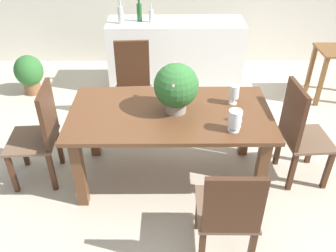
{
  "coord_description": "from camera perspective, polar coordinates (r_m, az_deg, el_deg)",
  "views": [
    {
      "loc": [
        -0.04,
        -3.0,
        2.46
      ],
      "look_at": [
        -0.02,
        -0.23,
        0.58
      ],
      "focal_mm": 38.34,
      "sensor_mm": 36.0,
      "label": 1
    }
  ],
  "objects": [
    {
      "name": "chair_far_left",
      "position": [
        4.18,
        -5.58,
        6.89
      ],
      "size": [
        0.45,
        0.47,
        1.02
      ],
      "rotation": [
        0.0,
        0.0,
        0.05
      ],
      "color": "#422616",
      "rests_on": "ground"
    },
    {
      "name": "flower_centerpiece",
      "position": [
        3.1,
        1.3,
        6.25
      ],
      "size": [
        0.39,
        0.39,
        0.45
      ],
      "color": "gray",
      "rests_on": "dining_table"
    },
    {
      "name": "wine_bottle_green",
      "position": [
        4.82,
        -7.55,
        17.17
      ],
      "size": [
        0.07,
        0.07,
        0.31
      ],
      "color": "#B2BFB7",
      "rests_on": "kitchen_counter"
    },
    {
      "name": "crystal_vase_center_near",
      "position": [
        2.96,
        10.58,
        1.05
      ],
      "size": [
        0.11,
        0.11,
        0.19
      ],
      "color": "silver",
      "rests_on": "dining_table"
    },
    {
      "name": "wine_bottle_tall",
      "position": [
        4.85,
        -2.69,
        17.11
      ],
      "size": [
        0.06,
        0.06,
        0.22
      ],
      "color": "#B2BFB7",
      "rests_on": "kitchen_counter"
    },
    {
      "name": "wine_bottle_dark",
      "position": [
        4.88,
        -4.58,
        17.63
      ],
      "size": [
        0.07,
        0.07,
        0.31
      ],
      "color": "#194C1E",
      "rests_on": "kitchen_counter"
    },
    {
      "name": "chair_head_end",
      "position": [
        3.53,
        -19.53,
        -0.77
      ],
      "size": [
        0.47,
        0.5,
        0.99
      ],
      "rotation": [
        0.0,
        0.0,
        -1.5
      ],
      "color": "#422616",
      "rests_on": "ground"
    },
    {
      "name": "ground_plane",
      "position": [
        3.88,
        0.23,
        -5.19
      ],
      "size": [
        7.04,
        7.04,
        0.0
      ],
      "primitive_type": "plane",
      "color": "#BCB29E"
    },
    {
      "name": "wine_glass",
      "position": [
        3.1,
        11.32,
        2.24
      ],
      "size": [
        0.06,
        0.06,
        0.14
      ],
      "color": "silver",
      "rests_on": "dining_table"
    },
    {
      "name": "chair_near_right",
      "position": [
        2.65,
        9.63,
        -13.35
      ],
      "size": [
        0.44,
        0.48,
        0.95
      ],
      "rotation": [
        0.0,
        0.0,
        3.13
      ],
      "color": "#422616",
      "rests_on": "ground"
    },
    {
      "name": "kitchen_counter",
      "position": [
        5.07,
        1.16,
        11.18
      ],
      "size": [
        1.81,
        0.57,
        0.95
      ],
      "primitive_type": "cube",
      "color": "silver",
      "rests_on": "ground"
    },
    {
      "name": "chair_foot_end",
      "position": [
        3.54,
        20.12,
        -0.62
      ],
      "size": [
        0.45,
        0.48,
        1.02
      ],
      "rotation": [
        0.0,
        0.0,
        1.64
      ],
      "color": "#422616",
      "rests_on": "ground"
    },
    {
      "name": "dining_table",
      "position": [
        3.28,
        0.3,
        0.44
      ],
      "size": [
        1.82,
        0.95,
        0.76
      ],
      "color": "brown",
      "rests_on": "ground"
    },
    {
      "name": "potted_plant_floor",
      "position": [
        5.31,
        -21.2,
        7.9
      ],
      "size": [
        0.39,
        0.39,
        0.55
      ],
      "color": "brown",
      "rests_on": "ground"
    },
    {
      "name": "crystal_vase_left",
      "position": [
        3.33,
        10.46,
        5.29
      ],
      "size": [
        0.09,
        0.09,
        0.19
      ],
      "color": "silver",
      "rests_on": "dining_table"
    }
  ]
}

